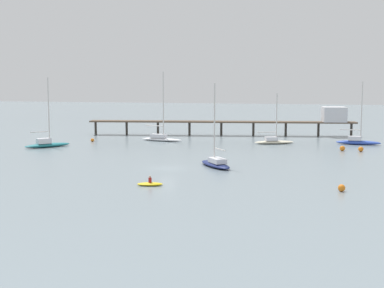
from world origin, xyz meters
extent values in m
plane|color=gray|center=(0.00, 0.00, 0.00)|extent=(400.00, 400.00, 0.00)
cube|color=brown|center=(0.00, 44.51, 2.95)|extent=(56.55, 11.19, 0.30)
cylinder|color=#38332D|center=(-27.06, 40.58, 1.40)|extent=(0.50, 0.50, 2.80)
cylinder|color=#38332D|center=(-20.30, 41.56, 1.40)|extent=(0.50, 0.50, 2.80)
cylinder|color=#38332D|center=(-13.53, 42.55, 1.40)|extent=(0.50, 0.50, 2.80)
cylinder|color=#38332D|center=(-6.77, 43.53, 1.40)|extent=(0.50, 0.50, 2.80)
cylinder|color=#38332D|center=(0.00, 44.51, 1.40)|extent=(0.50, 0.50, 2.80)
cylinder|color=#38332D|center=(6.77, 45.49, 1.40)|extent=(0.50, 0.50, 2.80)
cylinder|color=#38332D|center=(13.53, 46.48, 1.40)|extent=(0.50, 0.50, 2.80)
cylinder|color=#38332D|center=(20.30, 47.46, 1.40)|extent=(0.50, 0.50, 2.80)
cylinder|color=#38332D|center=(27.06, 48.44, 1.40)|extent=(0.50, 0.50, 2.80)
cube|color=silver|center=(23.39, 47.91, 4.66)|extent=(5.33, 5.33, 3.12)
ellipsoid|color=white|center=(-9.64, 31.56, 0.31)|extent=(8.97, 3.90, 0.62)
cube|color=silver|center=(-10.32, 31.71, 0.96)|extent=(3.35, 2.06, 0.69)
cylinder|color=silver|center=(-9.21, 31.46, 7.04)|extent=(0.22, 0.22, 12.84)
cylinder|color=silver|center=(-11.10, 31.89, 2.93)|extent=(3.82, 1.04, 0.18)
ellipsoid|color=#2D4CB7|center=(27.39, 33.71, 0.38)|extent=(8.11, 2.56, 0.76)
cube|color=silver|center=(26.76, 33.77, 1.14)|extent=(2.45, 1.51, 0.76)
cylinder|color=silver|center=(27.79, 33.68, 6.17)|extent=(0.22, 0.22, 10.82)
cylinder|color=silver|center=(25.91, 33.84, 2.71)|extent=(3.78, 0.50, 0.17)
ellipsoid|color=#1E727A|center=(-26.78, 17.78, 0.35)|extent=(7.01, 7.68, 0.70)
cube|color=silver|center=(-27.22, 17.28, 1.15)|extent=(2.67, 2.76, 0.90)
cylinder|color=silver|center=(-26.51, 18.09, 6.50)|extent=(0.22, 0.22, 11.60)
cylinder|color=silver|center=(-27.62, 16.80, 2.79)|extent=(2.35, 2.71, 0.18)
ellipsoid|color=navy|center=(6.19, 2.60, 0.31)|extent=(6.27, 7.64, 0.63)
cube|color=silver|center=(6.54, 2.10, 0.95)|extent=(2.98, 3.32, 0.66)
cylinder|color=silver|center=(5.97, 2.92, 6.03)|extent=(0.21, 0.21, 10.81)
cylinder|color=silver|center=(6.96, 1.49, 2.57)|extent=(2.12, 2.95, 0.17)
ellipsoid|color=beige|center=(12.18, 31.58, 0.31)|extent=(7.79, 4.67, 0.61)
cube|color=silver|center=(11.62, 31.37, 0.96)|extent=(2.63, 2.22, 0.70)
cylinder|color=silver|center=(12.53, 31.71, 5.00)|extent=(0.21, 0.21, 8.78)
cylinder|color=silver|center=(10.78, 31.06, 2.19)|extent=(3.56, 1.46, 0.17)
ellipsoid|color=yellow|center=(1.31, -12.24, 0.17)|extent=(3.13, 1.89, 0.35)
cylinder|color=maroon|center=(1.31, -12.24, 0.62)|extent=(0.43, 0.43, 0.55)
sphere|color=tan|center=(1.31, -12.24, 1.02)|extent=(0.24, 0.24, 0.24)
sphere|color=orange|center=(24.09, 23.67, 0.44)|extent=(0.89, 0.89, 0.89)
sphere|color=orange|center=(27.04, 23.36, 0.43)|extent=(0.87, 0.87, 0.87)
sphere|color=orange|center=(22.35, -10.99, 0.39)|extent=(0.79, 0.79, 0.79)
sphere|color=orange|center=(-22.27, 27.30, 0.34)|extent=(0.67, 0.67, 0.67)
camera|label=1|loc=(19.20, -70.83, 11.97)|focal=51.28mm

